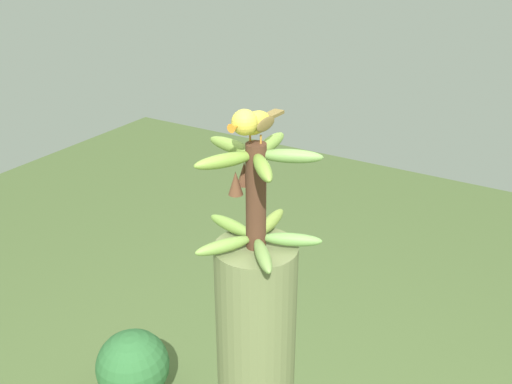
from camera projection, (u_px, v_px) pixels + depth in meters
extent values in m
cylinder|color=#4C2D1E|center=(256.00, 197.00, 1.38)|extent=(0.05, 0.05, 0.27)
ellipsoid|color=olive|center=(263.00, 256.00, 1.34)|extent=(0.13, 0.14, 0.03)
ellipsoid|color=#6C9A4B|center=(292.00, 239.00, 1.41)|extent=(0.15, 0.09, 0.03)
ellipsoid|color=olive|center=(271.00, 222.00, 1.50)|extent=(0.05, 0.15, 0.03)
ellipsoid|color=olive|center=(231.00, 225.00, 1.48)|extent=(0.16, 0.06, 0.03)
ellipsoid|color=olive|center=(224.00, 246.00, 1.39)|extent=(0.11, 0.15, 0.03)
ellipsoid|color=olive|center=(225.00, 160.00, 1.30)|extent=(0.11, 0.15, 0.03)
ellipsoid|color=olive|center=(263.00, 167.00, 1.26)|extent=(0.13, 0.14, 0.03)
ellipsoid|color=#6B9248|center=(291.00, 156.00, 1.32)|extent=(0.15, 0.09, 0.03)
ellipsoid|color=olive|center=(270.00, 143.00, 1.40)|extent=(0.05, 0.15, 0.03)
ellipsoid|color=olive|center=(232.00, 146.00, 1.38)|extent=(0.16, 0.07, 0.03)
cone|color=brown|center=(244.00, 174.00, 1.39)|extent=(0.04, 0.04, 0.06)
cone|color=brown|center=(236.00, 183.00, 1.36)|extent=(0.04, 0.04, 0.06)
cylinder|color=#C68933|center=(250.00, 137.00, 1.33)|extent=(0.00, 0.01, 0.02)
cylinder|color=#C68933|center=(261.00, 139.00, 1.32)|extent=(0.01, 0.01, 0.02)
ellipsoid|color=gold|center=(255.00, 123.00, 1.31)|extent=(0.05, 0.10, 0.05)
ellipsoid|color=brown|center=(248.00, 120.00, 1.32)|extent=(0.01, 0.07, 0.03)
ellipsoid|color=brown|center=(266.00, 124.00, 1.30)|extent=(0.01, 0.07, 0.03)
cube|color=brown|center=(273.00, 114.00, 1.36)|extent=(0.03, 0.06, 0.01)
sphere|color=gold|center=(244.00, 122.00, 1.27)|extent=(0.06, 0.06, 0.06)
sphere|color=black|center=(251.00, 123.00, 1.25)|extent=(0.01, 0.01, 0.01)
cone|color=orange|center=(235.00, 127.00, 1.24)|extent=(0.02, 0.03, 0.02)
sphere|color=#2D6633|center=(133.00, 366.00, 2.65)|extent=(0.34, 0.34, 0.34)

